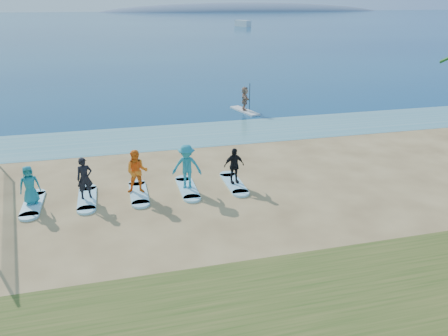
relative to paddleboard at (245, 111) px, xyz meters
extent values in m
plane|color=tan|center=(-5.90, -15.17, -0.06)|extent=(600.00, 600.00, 0.00)
plane|color=teal|center=(-5.90, -4.67, -0.05)|extent=(600.00, 600.00, 0.00)
plane|color=navy|center=(-5.90, 144.83, -0.05)|extent=(600.00, 600.00, 0.00)
ellipsoid|color=slate|center=(89.10, 284.83, -0.06)|extent=(220.00, 56.00, 18.00)
cube|color=silver|center=(0.00, 0.00, 0.00)|extent=(1.42, 3.08, 0.12)
imported|color=tan|center=(0.00, 0.00, 0.89)|extent=(0.76, 1.60, 1.65)
cube|color=silver|center=(31.01, 102.45, -0.06)|extent=(3.70, 6.16, 1.78)
cube|color=#A1E3F9|center=(-12.39, -12.42, -0.01)|extent=(0.70, 2.20, 0.09)
imported|color=teal|center=(-12.39, -12.42, 0.79)|extent=(0.83, 0.64, 1.52)
cube|color=#A1E3F9|center=(-10.38, -12.42, -0.01)|extent=(0.70, 2.20, 0.09)
imported|color=black|center=(-10.38, -12.42, 0.86)|extent=(0.69, 0.53, 1.66)
cube|color=#A1E3F9|center=(-8.36, -12.42, -0.01)|extent=(0.70, 2.20, 0.09)
imported|color=orange|center=(-8.36, -12.42, 0.93)|extent=(0.98, 0.82, 1.81)
cube|color=#A1E3F9|center=(-6.34, -12.42, -0.01)|extent=(0.70, 2.20, 0.09)
imported|color=teal|center=(-6.34, -12.42, 0.96)|extent=(1.34, 0.98, 1.86)
cube|color=#A1E3F9|center=(-4.32, -12.42, -0.01)|extent=(0.70, 2.20, 0.09)
imported|color=black|center=(-4.32, -12.42, 0.80)|extent=(0.95, 0.49, 1.55)
camera|label=1|loc=(-9.08, -29.01, 7.35)|focal=35.00mm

